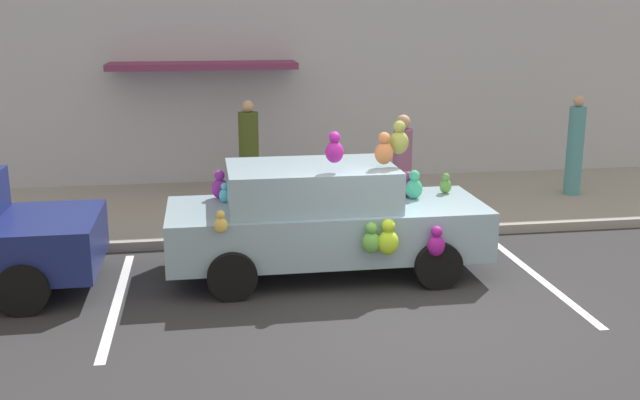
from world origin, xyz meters
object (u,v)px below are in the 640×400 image
teddy_bear_on_sidewalk (398,194)px  plush_covered_car (324,218)px  pedestrian_walking_past (249,154)px  pedestrian_by_lamp (575,148)px  pedestrian_near_shopfront (402,166)px

teddy_bear_on_sidewalk → plush_covered_car: bearing=-125.8°
pedestrian_walking_past → pedestrian_by_lamp: size_ratio=0.98×
teddy_bear_on_sidewalk → pedestrian_near_shopfront: (0.10, 0.17, 0.45)m
pedestrian_by_lamp → pedestrian_walking_past: bearing=174.9°
pedestrian_near_shopfront → pedestrian_by_lamp: bearing=11.2°
pedestrian_by_lamp → plush_covered_car: bearing=-149.0°
plush_covered_car → pedestrian_near_shopfront: (1.78, 2.51, 0.15)m
pedestrian_by_lamp → pedestrian_near_shopfront: bearing=-168.8°
plush_covered_car → pedestrian_near_shopfront: plush_covered_car is taller
pedestrian_near_shopfront → pedestrian_by_lamp: size_ratio=0.90×
pedestrian_near_shopfront → pedestrian_walking_past: bearing=154.1°
teddy_bear_on_sidewalk → pedestrian_near_shopfront: pedestrian_near_shopfront is taller
teddy_bear_on_sidewalk → pedestrian_by_lamp: bearing=13.4°
plush_covered_car → pedestrian_walking_past: bearing=101.9°
pedestrian_near_shopfront → pedestrian_walking_past: pedestrian_walking_past is taller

